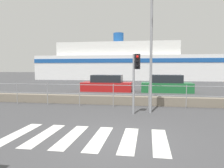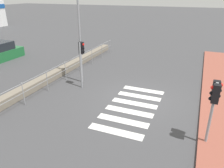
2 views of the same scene
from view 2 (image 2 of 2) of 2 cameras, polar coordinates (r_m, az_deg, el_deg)
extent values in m
plane|color=#424244|center=(11.98, 6.64, -3.92)|extent=(160.00, 160.00, 0.00)
cube|color=#934C3D|center=(11.70, 26.43, -6.75)|extent=(24.00, 1.80, 0.12)
cube|color=silver|center=(9.33, 0.95, -12.29)|extent=(0.45, 2.40, 0.01)
cube|color=silver|center=(10.03, 2.86, -9.53)|extent=(0.45, 2.40, 0.01)
cube|color=silver|center=(10.76, 4.49, -7.12)|extent=(0.45, 2.40, 0.01)
cube|color=silver|center=(11.52, 5.89, -5.02)|extent=(0.45, 2.40, 0.01)
cube|color=silver|center=(12.29, 7.12, -3.19)|extent=(0.45, 2.40, 0.01)
cube|color=silver|center=(13.08, 8.19, -1.57)|extent=(0.45, 2.40, 0.01)
cube|color=slate|center=(14.52, -16.88, 1.21)|extent=(18.89, 0.55, 0.49)
cylinder|color=gray|center=(13.69, -14.45, 4.37)|extent=(17.01, 0.03, 0.03)
cylinder|color=gray|center=(13.85, -14.25, 2.41)|extent=(17.01, 0.03, 0.03)
cylinder|color=gray|center=(11.91, -22.13, -2.40)|extent=(0.04, 0.04, 1.25)
cylinder|color=gray|center=(13.18, -16.60, 0.80)|extent=(0.04, 0.04, 1.25)
cylinder|color=gray|center=(14.59, -12.07, 3.41)|extent=(0.04, 0.04, 1.25)
cylinder|color=gray|center=(16.09, -8.35, 5.53)|extent=(0.04, 0.04, 1.25)
cylinder|color=gray|center=(17.67, -5.26, 7.27)|extent=(0.04, 0.04, 1.25)
cylinder|color=gray|center=(19.31, -2.67, 8.70)|extent=(0.04, 0.04, 1.25)
cylinder|color=gray|center=(20.98, -0.47, 9.89)|extent=(0.04, 0.04, 1.25)
cylinder|color=gray|center=(8.75, 24.43, -7.39)|extent=(0.10, 0.10, 2.54)
cube|color=black|center=(8.20, 25.49, -2.32)|extent=(0.24, 0.24, 0.68)
sphere|color=red|center=(8.10, 24.76, -0.83)|extent=(0.13, 0.13, 0.13)
sphere|color=black|center=(8.18, 24.52, -2.18)|extent=(0.13, 0.13, 0.13)
sphere|color=black|center=(8.27, 24.28, -3.50)|extent=(0.13, 0.13, 0.13)
cube|color=black|center=(8.51, 25.43, -1.41)|extent=(0.24, 0.24, 0.68)
sphere|color=red|center=(8.44, 26.61, -0.24)|extent=(0.13, 0.13, 0.13)
sphere|color=black|center=(8.52, 26.36, -1.54)|extent=(0.13, 0.13, 0.13)
sphere|color=black|center=(8.60, 26.11, -2.82)|extent=(0.13, 0.13, 0.13)
cylinder|color=gray|center=(12.97, -8.15, 4.71)|extent=(0.10, 0.10, 2.74)
cube|color=black|center=(12.83, -8.02, 9.31)|extent=(0.24, 0.24, 0.68)
sphere|color=red|center=(12.71, -7.52, 10.19)|extent=(0.13, 0.13, 0.13)
sphere|color=black|center=(12.76, -7.47, 9.27)|extent=(0.13, 0.13, 0.13)
sphere|color=black|center=(12.81, -7.42, 8.35)|extent=(0.13, 0.13, 0.13)
cylinder|color=gray|center=(13.44, -8.43, 12.19)|extent=(0.12, 0.12, 5.85)
camera|label=1|loc=(12.23, 38.38, 2.58)|focal=35.00mm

